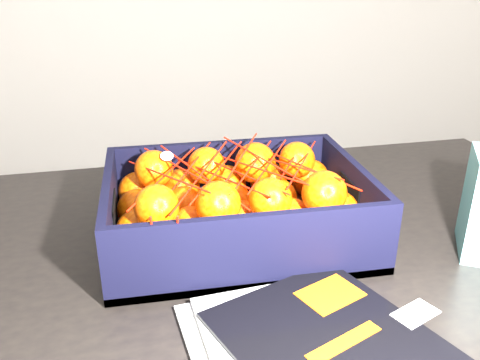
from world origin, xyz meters
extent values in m
cube|color=black|center=(-0.10, -0.19, 0.73)|extent=(1.22, 0.84, 0.04)
cylinder|color=black|center=(0.45, 0.16, 0.35)|extent=(0.06, 0.06, 0.71)
cube|color=black|center=(-0.09, -0.43, 0.77)|extent=(0.30, 0.34, 0.01)
cube|color=#F6610C|center=(-0.07, -0.33, 0.77)|extent=(0.09, 0.08, 0.00)
cube|color=white|center=(0.02, -0.39, 0.77)|extent=(0.06, 0.05, 0.00)
cube|color=#F6610C|center=(-0.08, -0.42, 0.77)|extent=(0.10, 0.06, 0.00)
cube|color=olive|center=(-0.15, -0.14, 0.76)|extent=(0.39, 0.29, 0.01)
cube|color=black|center=(-0.15, 0.00, 0.81)|extent=(0.39, 0.01, 0.11)
cube|color=black|center=(-0.15, -0.28, 0.81)|extent=(0.39, 0.01, 0.11)
cube|color=black|center=(-0.34, -0.14, 0.81)|extent=(0.01, 0.27, 0.11)
cube|color=black|center=(0.04, -0.14, 0.81)|extent=(0.01, 0.27, 0.11)
sphere|color=#EA4D04|center=(-0.31, -0.24, 0.79)|extent=(0.07, 0.07, 0.07)
sphere|color=#EA4D04|center=(-0.30, -0.18, 0.79)|extent=(0.07, 0.07, 0.07)
sphere|color=#EA4D04|center=(-0.30, -0.10, 0.79)|extent=(0.06, 0.06, 0.06)
sphere|color=#EA4D04|center=(-0.30, -0.03, 0.79)|extent=(0.06, 0.06, 0.06)
sphere|color=#EA4D04|center=(-0.22, -0.24, 0.79)|extent=(0.07, 0.07, 0.07)
sphere|color=#EA4D04|center=(-0.22, -0.18, 0.79)|extent=(0.06, 0.06, 0.06)
sphere|color=#EA4D04|center=(-0.23, -0.10, 0.79)|extent=(0.06, 0.06, 0.06)
sphere|color=#EA4D04|center=(-0.23, -0.03, 0.79)|extent=(0.07, 0.07, 0.07)
sphere|color=#EA4D04|center=(-0.15, -0.24, 0.79)|extent=(0.06, 0.06, 0.06)
sphere|color=#EA4D04|center=(-0.15, -0.17, 0.79)|extent=(0.06, 0.06, 0.06)
sphere|color=#EA4D04|center=(-0.15, -0.11, 0.79)|extent=(0.07, 0.07, 0.07)
sphere|color=#EA4D04|center=(-0.15, -0.04, 0.79)|extent=(0.07, 0.07, 0.07)
sphere|color=#EA4D04|center=(-0.08, -0.24, 0.79)|extent=(0.06, 0.06, 0.06)
sphere|color=#EA4D04|center=(-0.07, -0.17, 0.79)|extent=(0.06, 0.06, 0.06)
sphere|color=#EA4D04|center=(-0.08, -0.11, 0.79)|extent=(0.06, 0.06, 0.06)
sphere|color=#EA4D04|center=(-0.07, -0.03, 0.79)|extent=(0.07, 0.07, 0.07)
sphere|color=#EA4D04|center=(0.00, -0.24, 0.79)|extent=(0.07, 0.07, 0.07)
sphere|color=#EA4D04|center=(0.00, -0.17, 0.79)|extent=(0.07, 0.07, 0.07)
sphere|color=#EA4D04|center=(0.00, -0.10, 0.79)|extent=(0.07, 0.07, 0.07)
sphere|color=#EA4D04|center=(0.00, -0.04, 0.79)|extent=(0.07, 0.07, 0.07)
sphere|color=#EA4D04|center=(-0.27, -0.20, 0.85)|extent=(0.06, 0.06, 0.06)
sphere|color=#EA4D04|center=(-0.27, -0.07, 0.85)|extent=(0.06, 0.06, 0.06)
sphere|color=#EA4D04|center=(-0.19, -0.21, 0.85)|extent=(0.06, 0.06, 0.06)
sphere|color=#EA4D04|center=(-0.19, -0.07, 0.85)|extent=(0.06, 0.06, 0.06)
sphere|color=#EA4D04|center=(-0.12, -0.21, 0.85)|extent=(0.06, 0.06, 0.06)
sphere|color=#EA4D04|center=(-0.11, -0.07, 0.85)|extent=(0.07, 0.07, 0.07)
sphere|color=#EA4D04|center=(-0.03, -0.20, 0.85)|extent=(0.07, 0.07, 0.07)
sphere|color=#EA4D04|center=(-0.04, -0.07, 0.85)|extent=(0.06, 0.06, 0.06)
cylinder|color=red|center=(-0.26, -0.14, 0.86)|extent=(0.11, 0.20, 0.03)
cylinder|color=red|center=(-0.23, -0.13, 0.87)|extent=(0.11, 0.20, 0.00)
cylinder|color=red|center=(-0.20, -0.14, 0.86)|extent=(0.11, 0.20, 0.03)
cylinder|color=red|center=(-0.18, -0.14, 0.86)|extent=(0.11, 0.20, 0.02)
cylinder|color=red|center=(-0.15, -0.14, 0.86)|extent=(0.11, 0.20, 0.01)
cylinder|color=red|center=(-0.12, -0.14, 0.87)|extent=(0.11, 0.20, 0.02)
cylinder|color=red|center=(-0.10, -0.13, 0.87)|extent=(0.11, 0.20, 0.02)
cylinder|color=red|center=(-0.07, -0.13, 0.86)|extent=(0.11, 0.20, 0.02)
cylinder|color=red|center=(-0.05, -0.13, 0.86)|extent=(0.11, 0.20, 0.00)
cylinder|color=red|center=(-0.26, -0.13, 0.86)|extent=(0.11, 0.20, 0.01)
cylinder|color=red|center=(-0.23, -0.14, 0.86)|extent=(0.11, 0.20, 0.03)
cylinder|color=red|center=(-0.20, -0.14, 0.86)|extent=(0.11, 0.20, 0.03)
cylinder|color=red|center=(-0.18, -0.14, 0.87)|extent=(0.11, 0.20, 0.01)
cylinder|color=red|center=(-0.15, -0.13, 0.87)|extent=(0.11, 0.20, 0.03)
cylinder|color=red|center=(-0.12, -0.13, 0.86)|extent=(0.11, 0.20, 0.01)
cylinder|color=red|center=(-0.10, -0.13, 0.87)|extent=(0.11, 0.20, 0.00)
cylinder|color=red|center=(-0.07, -0.14, 0.86)|extent=(0.11, 0.20, 0.01)
cylinder|color=red|center=(-0.05, -0.13, 0.87)|extent=(0.11, 0.20, 0.01)
cylinder|color=red|center=(-0.28, -0.27, 0.83)|extent=(0.00, 0.03, 0.09)
cylinder|color=red|center=(-0.25, -0.27, 0.83)|extent=(0.01, 0.04, 0.08)
camera|label=1|loc=(-0.28, -0.82, 1.15)|focal=37.66mm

